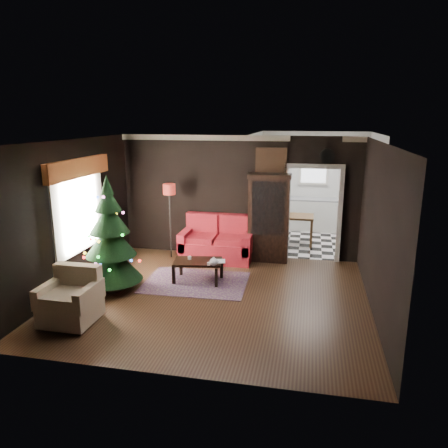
% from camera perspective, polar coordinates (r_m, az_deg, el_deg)
% --- Properties ---
extents(floor, '(5.50, 5.50, 0.00)m').
position_cam_1_polar(floor, '(7.92, -1.33, -9.68)').
color(floor, black).
rests_on(floor, ground).
extents(ceiling, '(5.50, 5.50, 0.00)m').
position_cam_1_polar(ceiling, '(7.25, -1.46, 11.00)').
color(ceiling, white).
rests_on(ceiling, ground).
extents(wall_back, '(5.50, 0.00, 5.50)m').
position_cam_1_polar(wall_back, '(9.86, 1.88, 3.64)').
color(wall_back, black).
rests_on(wall_back, ground).
extents(wall_front, '(5.50, 0.00, 5.50)m').
position_cam_1_polar(wall_front, '(5.16, -7.66, -6.37)').
color(wall_front, black).
rests_on(wall_front, ground).
extents(wall_left, '(0.00, 5.50, 5.50)m').
position_cam_1_polar(wall_left, '(8.50, -19.77, 1.09)').
color(wall_left, black).
rests_on(wall_left, ground).
extents(wall_right, '(0.00, 5.50, 5.50)m').
position_cam_1_polar(wall_right, '(7.37, 19.94, -0.85)').
color(wall_right, black).
rests_on(wall_right, ground).
extents(doorway, '(1.10, 0.10, 2.10)m').
position_cam_1_polar(doorway, '(9.80, 11.71, 1.19)').
color(doorway, silver).
rests_on(doorway, ground).
extents(left_window, '(0.05, 1.60, 1.40)m').
position_cam_1_polar(left_window, '(8.64, -18.89, 1.70)').
color(left_window, white).
rests_on(left_window, wall_left).
extents(valance, '(0.12, 2.10, 0.35)m').
position_cam_1_polar(valance, '(8.47, -18.87, 7.11)').
color(valance, '#A14E25').
rests_on(valance, wall_left).
extents(kitchen_floor, '(3.00, 3.00, 0.00)m').
position_cam_1_polar(kitchen_floor, '(11.51, 11.48, -2.26)').
color(kitchen_floor, white).
rests_on(kitchen_floor, ground).
extents(kitchen_window, '(0.70, 0.06, 0.70)m').
position_cam_1_polar(kitchen_window, '(12.60, 11.91, 7.02)').
color(kitchen_window, white).
rests_on(kitchen_window, ground).
extents(rug, '(2.05, 1.51, 0.01)m').
position_cam_1_polar(rug, '(8.55, -3.80, -7.80)').
color(rug, '#573E4E').
rests_on(rug, ground).
extents(loveseat, '(1.70, 0.90, 1.00)m').
position_cam_1_polar(loveseat, '(9.71, -0.95, -1.98)').
color(loveseat, maroon).
rests_on(loveseat, ground).
extents(curio_cabinet, '(0.90, 0.45, 1.90)m').
position_cam_1_polar(curio_cabinet, '(9.63, 6.02, 0.58)').
color(curio_cabinet, black).
rests_on(curio_cabinet, ground).
extents(floor_lamp, '(0.32, 0.32, 1.80)m').
position_cam_1_polar(floor_lamp, '(9.88, -7.21, 0.17)').
color(floor_lamp, black).
rests_on(floor_lamp, ground).
extents(christmas_tree, '(1.48, 1.48, 2.14)m').
position_cam_1_polar(christmas_tree, '(8.14, -14.98, -1.65)').
color(christmas_tree, black).
rests_on(christmas_tree, ground).
extents(armchair, '(0.83, 0.83, 0.84)m').
position_cam_1_polar(armchair, '(7.22, -19.97, -9.05)').
color(armchair, tan).
rests_on(armchair, ground).
extents(coffee_table, '(1.01, 0.70, 0.42)m').
position_cam_1_polar(coffee_table, '(8.55, -3.49, -6.24)').
color(coffee_table, black).
rests_on(coffee_table, rug).
extents(teapot, '(0.23, 0.23, 0.16)m').
position_cam_1_polar(teapot, '(8.16, -1.39, -5.05)').
color(teapot, white).
rests_on(teapot, coffee_table).
extents(cup_a, '(0.08, 0.08, 0.06)m').
position_cam_1_polar(cup_a, '(8.55, -4.64, -4.54)').
color(cup_a, white).
rests_on(cup_a, coffee_table).
extents(cup_b, '(0.06, 0.06, 0.05)m').
position_cam_1_polar(cup_b, '(8.20, -2.06, -5.36)').
color(cup_b, silver).
rests_on(cup_b, coffee_table).
extents(book, '(0.17, 0.05, 0.24)m').
position_cam_1_polar(book, '(8.36, -1.04, -4.31)').
color(book, '#89745B').
rests_on(book, coffee_table).
extents(wall_clock, '(0.32, 0.32, 0.06)m').
position_cam_1_polar(wall_clock, '(9.55, 13.62, 8.85)').
color(wall_clock, silver).
rests_on(wall_clock, wall_back).
extents(painting, '(0.62, 0.05, 0.52)m').
position_cam_1_polar(painting, '(9.60, 6.33, 8.40)').
color(painting, '#AC6F4C').
rests_on(painting, wall_back).
extents(kitchen_counter, '(1.80, 0.60, 0.90)m').
position_cam_1_polar(kitchen_counter, '(12.56, 11.63, 1.22)').
color(kitchen_counter, white).
rests_on(kitchen_counter, ground).
extents(kitchen_table, '(0.70, 0.70, 0.75)m').
position_cam_1_polar(kitchen_table, '(11.12, 10.02, -0.77)').
color(kitchen_table, brown).
rests_on(kitchen_table, ground).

